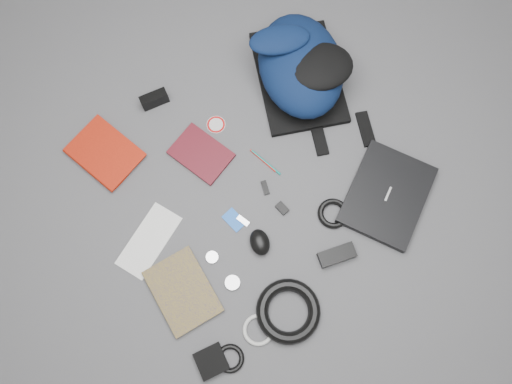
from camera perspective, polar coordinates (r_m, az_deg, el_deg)
ground at (r=1.77m, az=0.00°, el=-0.18°), size 4.00×4.00×0.00m
backpack at (r=1.86m, az=5.12°, el=14.21°), size 0.48×0.56×0.19m
laptop at (r=1.81m, az=14.73°, el=-0.35°), size 0.41×0.38×0.03m
textbook_red at (r=1.87m, az=-18.74°, el=2.21°), size 0.24×0.29×0.03m
comic_book at (r=1.72m, az=-11.07°, el=-12.62°), size 0.20×0.26×0.02m
envelope at (r=1.76m, az=-12.13°, el=-5.46°), size 0.28×0.21×0.00m
dvd_case at (r=1.81m, az=-6.30°, el=4.36°), size 0.20×0.24×0.02m
compact_camera at (r=1.90m, az=-11.54°, el=10.34°), size 0.11×0.05×0.06m
sticker_disc at (r=1.86m, az=-4.59°, el=7.69°), size 0.09×0.09×0.00m
pen_teal at (r=1.80m, az=1.15°, el=3.40°), size 0.04×0.14×0.01m
pen_red at (r=1.80m, az=0.81°, el=3.60°), size 0.03×0.12×0.01m
id_badge at (r=1.74m, az=-2.52°, el=-3.21°), size 0.06×0.08×0.00m
usb_black at (r=1.77m, az=1.06°, el=0.50°), size 0.03×0.05×0.01m
usb_silver at (r=1.74m, az=-1.49°, el=-3.31°), size 0.03×0.05×0.01m
key_fob at (r=1.75m, az=3.00°, el=-1.86°), size 0.03×0.05×0.01m
mouse at (r=1.70m, az=0.43°, el=-5.76°), size 0.09×0.11×0.05m
headphone_left at (r=1.70m, az=-2.71°, el=-10.31°), size 0.05×0.05×0.01m
headphone_right at (r=1.72m, az=-5.04°, el=-7.44°), size 0.06×0.06×0.01m
cable_coil at (r=1.76m, az=8.80°, el=-2.44°), size 0.13×0.13×0.02m
power_brick at (r=1.73m, az=9.22°, el=-7.12°), size 0.14×0.08×0.03m
power_cord_coil at (r=1.68m, az=3.71°, el=-13.43°), size 0.22×0.22×0.04m
pouch at (r=1.70m, az=-5.13°, el=-18.72°), size 0.11×0.11×0.02m
earbud_coil at (r=1.70m, az=-2.97°, el=-18.47°), size 0.11×0.11×0.02m
white_cable_coil at (r=1.69m, az=0.27°, el=-15.48°), size 0.11×0.11×0.01m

